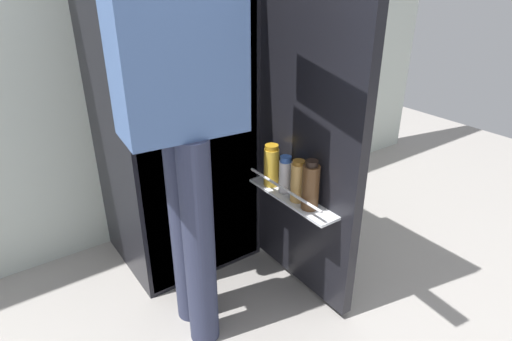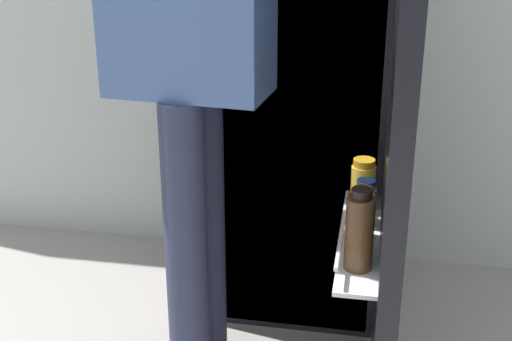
{
  "view_description": "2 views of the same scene",
  "coord_description": "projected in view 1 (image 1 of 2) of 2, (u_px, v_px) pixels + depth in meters",
  "views": [
    {
      "loc": [
        -0.82,
        -1.3,
        1.42
      ],
      "look_at": [
        0.06,
        -0.08,
        0.69
      ],
      "focal_mm": 30.34,
      "sensor_mm": 36.0,
      "label": 1
    },
    {
      "loc": [
        0.29,
        -1.73,
        1.37
      ],
      "look_at": [
        -0.02,
        -0.07,
        0.7
      ],
      "focal_mm": 48.61,
      "sensor_mm": 36.0,
      "label": 2
    }
  ],
  "objects": [
    {
      "name": "person",
      "position": [
        183.0,
        78.0,
        1.42
      ],
      "size": [
        0.56,
        0.78,
        1.77
      ],
      "color": "#2D334C",
      "rests_on": "ground_plane"
    },
    {
      "name": "ground_plane",
      "position": [
        236.0,
        302.0,
        2.0
      ],
      "size": [
        6.26,
        6.26,
        0.0
      ],
      "primitive_type": "plane",
      "color": "gray"
    },
    {
      "name": "refrigerator",
      "position": [
        181.0,
        99.0,
        2.0
      ],
      "size": [
        0.68,
        1.18,
        1.69
      ],
      "color": "black",
      "rests_on": "ground_plane"
    }
  ]
}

